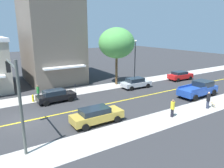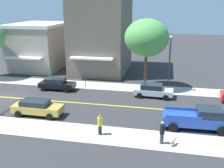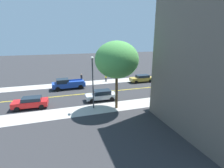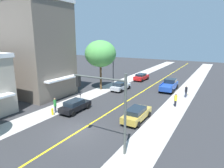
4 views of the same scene
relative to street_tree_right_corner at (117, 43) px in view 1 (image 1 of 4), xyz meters
The scene contains 19 objects.
ground_plane 17.54m from the street_tree_right_corner, 64.82° to the right, with size 140.00×140.00×0.00m, color #2D2D30.
sidewalk_left 16.10m from the street_tree_right_corner, 88.25° to the right, with size 3.18×126.00×0.01m, color #ADA8A0.
sidewalk_right 20.99m from the street_tree_right_corner, 47.71° to the right, with size 3.18×126.00×0.01m, color #ADA8A0.
road_centerline_stripe 17.54m from the street_tree_right_corner, 64.82° to the right, with size 0.20×126.00×0.00m, color yellow.
tan_rowhouse 10.83m from the street_tree_right_corner, 135.84° to the right, with size 12.10×8.18×14.52m.
street_tree_right_corner is the anchor object (origin of this frame).
fire_hydrant 14.22m from the street_tree_right_corner, 82.98° to the right, with size 0.44×0.24×0.85m.
parking_meter 9.33m from the street_tree_right_corner, 79.19° to the right, with size 0.12×0.18×1.32m.
traffic_light_mast 19.36m from the street_tree_right_corner, 54.73° to the right, with size 4.90×0.32×6.44m.
street_lamp 3.70m from the street_tree_right_corner, 73.13° to the left, with size 0.70×0.36×6.71m.
red_sedan_left_curb 12.47m from the street_tree_right_corner, 72.47° to the left, with size 2.18×4.40×1.47m.
black_sedan_left_curb 12.37m from the street_tree_right_corner, 73.36° to the right, with size 1.98×4.41×1.47m.
silver_sedan_left_curb 6.56m from the street_tree_right_corner, 19.66° to the left, with size 2.11×4.46×1.50m.
gold_sedan_right_curb 15.33m from the street_tree_right_corner, 40.68° to the right, with size 1.97×4.79×1.49m.
blue_pickup_truck 13.13m from the street_tree_right_corner, 27.36° to the left, with size 2.49×5.75×1.88m.
pedestrian_green_shirt 13.31m from the street_tree_right_corner, 83.71° to the right, with size 0.33×0.33×1.86m.
pedestrian_black_shirt 15.16m from the street_tree_right_corner, 10.24° to the left, with size 0.38×0.38×1.84m.
pedestrian_yellow_shirt 14.74m from the street_tree_right_corner, 10.30° to the right, with size 0.39×0.39×1.76m.
small_dog 15.63m from the street_tree_right_corner, 13.46° to the left, with size 0.77×0.54×0.59m.
Camera 1 is at (19.46, -2.73, 8.19)m, focal length 33.67 mm.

